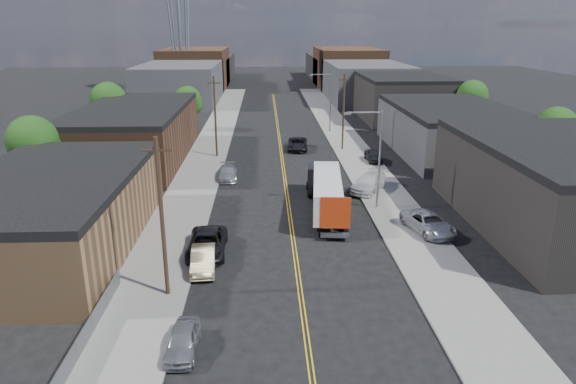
{
  "coord_description": "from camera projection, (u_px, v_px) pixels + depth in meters",
  "views": [
    {
      "loc": [
        -2.06,
        -18.46,
        15.95
      ],
      "look_at": [
        -0.2,
        22.6,
        2.5
      ],
      "focal_mm": 32.0,
      "sensor_mm": 36.0,
      "label": 1
    }
  ],
  "objects": [
    {
      "name": "skyline_right_c",
      "position": [
        337.0,
        68.0,
        155.27
      ],
      "size": [
        16.0,
        40.0,
        7.0
      ],
      "primitive_type": "cube",
      "color": "black",
      "rests_on": "ground"
    },
    {
      "name": "car_left_a",
      "position": [
        183.0,
        341.0,
        26.06
      ],
      "size": [
        1.66,
        3.92,
        1.32
      ],
      "primitive_type": "imported",
      "rotation": [
        0.0,
        0.0,
        -0.03
      ],
      "color": "#A0A3A5",
      "rests_on": "ground"
    },
    {
      "name": "skyline_left_c",
      "position": [
        204.0,
        68.0,
        153.56
      ],
      "size": [
        16.0,
        40.0,
        7.0
      ],
      "primitive_type": "cube",
      "color": "black",
      "rests_on": "ground"
    },
    {
      "name": "car_left_d",
      "position": [
        227.0,
        173.0,
        55.37
      ],
      "size": [
        2.19,
        4.89,
        1.39
      ],
      "primitive_type": "imported",
      "rotation": [
        0.0,
        0.0,
        0.05
      ],
      "color": "#AEB2B4",
      "rests_on": "ground"
    },
    {
      "name": "skyline_right_b",
      "position": [
        347.0,
        68.0,
        135.82
      ],
      "size": [
        16.0,
        26.0,
        10.0
      ],
      "primitive_type": "cube",
      "color": "#4F301F",
      "rests_on": "ground"
    },
    {
      "name": "industrial_right_b",
      "position": [
        451.0,
        129.0,
        66.25
      ],
      "size": [
        14.0,
        24.0,
        6.1
      ],
      "color": "#343437",
      "rests_on": "ground"
    },
    {
      "name": "centerline",
      "position": [
        282.0,
        156.0,
        65.3
      ],
      "size": [
        0.32,
        120.0,
        0.01
      ],
      "primitive_type": "cube",
      "color": "gold",
      "rests_on": "ground"
    },
    {
      "name": "industrial_right_a",
      "position": [
        564.0,
        186.0,
        41.41
      ],
      "size": [
        14.0,
        22.0,
        7.1
      ],
      "color": "black",
      "rests_on": "ground"
    },
    {
      "name": "car_right_lot_a",
      "position": [
        428.0,
        223.0,
        40.83
      ],
      "size": [
        3.84,
        5.94,
        1.52
      ],
      "primitive_type": "imported",
      "rotation": [
        0.0,
        0.0,
        0.26
      ],
      "color": "#BABCC0",
      "rests_on": "sidewalk_right"
    },
    {
      "name": "car_left_b",
      "position": [
        203.0,
        259.0,
        34.9
      ],
      "size": [
        1.9,
        4.64,
        1.5
      ],
      "primitive_type": "imported",
      "rotation": [
        0.0,
        0.0,
        0.07
      ],
      "color": "tan",
      "rests_on": "ground"
    },
    {
      "name": "tree_left_near",
      "position": [
        34.0,
        144.0,
        48.42
      ],
      "size": [
        4.85,
        4.76,
        7.91
      ],
      "color": "black",
      "rests_on": "ground"
    },
    {
      "name": "warehouse_brown",
      "position": [
        135.0,
        133.0,
        62.56
      ],
      "size": [
        12.0,
        26.0,
        6.6
      ],
      "color": "#4F301F",
      "rests_on": "ground"
    },
    {
      "name": "tree_right_far",
      "position": [
        472.0,
        98.0,
        79.23
      ],
      "size": [
        4.85,
        4.76,
        7.91
      ],
      "color": "black",
      "rests_on": "ground"
    },
    {
      "name": "tree_right_near",
      "position": [
        556.0,
        130.0,
        56.54
      ],
      "size": [
        4.6,
        4.48,
        7.44
      ],
      "color": "black",
      "rests_on": "ground"
    },
    {
      "name": "sidewalk_right",
      "position": [
        356.0,
        155.0,
        65.69
      ],
      "size": [
        5.0,
        140.0,
        0.15
      ],
      "primitive_type": "cube",
      "color": "slate",
      "rests_on": "ground"
    },
    {
      "name": "chainlink_fence",
      "position": [
        76.0,
        351.0,
        25.2
      ],
      "size": [
        0.05,
        16.0,
        1.22
      ],
      "color": "slate",
      "rests_on": "ground"
    },
    {
      "name": "car_right_lot_b",
      "position": [
        369.0,
        183.0,
        51.06
      ],
      "size": [
        4.87,
        6.0,
        1.63
      ],
      "primitive_type": "imported",
      "rotation": [
        0.0,
        0.0,
        -0.55
      ],
      "color": "silver",
      "rests_on": "sidewalk_right"
    },
    {
      "name": "warehouse_tan",
      "position": [
        51.0,
        211.0,
        38.03
      ],
      "size": [
        12.0,
        22.0,
        5.6
      ],
      "color": "olive",
      "rests_on": "ground"
    },
    {
      "name": "car_right_lot_c",
      "position": [
        373.0,
        156.0,
        62.02
      ],
      "size": [
        1.77,
        4.21,
        1.42
      ],
      "primitive_type": "imported",
      "rotation": [
        0.0,
        0.0,
        0.02
      ],
      "color": "black",
      "rests_on": "sidewalk_right"
    },
    {
      "name": "tree_left_mid",
      "position": [
        109.0,
        103.0,
        72.07
      ],
      "size": [
        5.1,
        5.04,
        8.37
      ],
      "color": "black",
      "rests_on": "ground"
    },
    {
      "name": "utility_pole_left_far",
      "position": [
        215.0,
        116.0,
        63.36
      ],
      "size": [
        1.6,
        0.26,
        10.0
      ],
      "color": "black",
      "rests_on": "ground"
    },
    {
      "name": "sidewalk_left",
      "position": [
        207.0,
        156.0,
        64.87
      ],
      "size": [
        5.0,
        140.0,
        0.15
      ],
      "primitive_type": "cube",
      "color": "slate",
      "rests_on": "ground"
    },
    {
      "name": "car_ahead_truck",
      "position": [
        298.0,
        144.0,
        68.37
      ],
      "size": [
        2.98,
        5.76,
        1.55
      ],
      "primitive_type": "imported",
      "rotation": [
        0.0,
        0.0,
        -0.07
      ],
      "color": "black",
      "rests_on": "ground"
    },
    {
      "name": "streetlight_near",
      "position": [
        375.0,
        152.0,
        44.99
      ],
      "size": [
        3.39,
        0.25,
        9.0
      ],
      "color": "gray",
      "rests_on": "ground"
    },
    {
      "name": "industrial_right_c",
      "position": [
        401.0,
        97.0,
        90.7
      ],
      "size": [
        14.0,
        22.0,
        7.6
      ],
      "color": "black",
      "rests_on": "ground"
    },
    {
      "name": "streetlight_far",
      "position": [
        328.0,
        98.0,
        78.22
      ],
      "size": [
        3.39,
        0.25,
        9.0
      ],
      "color": "gray",
      "rests_on": "ground"
    },
    {
      "name": "skyline_right_a",
      "position": [
        365.0,
        82.0,
        112.39
      ],
      "size": [
        16.0,
        30.0,
        8.0
      ],
      "primitive_type": "cube",
      "color": "#343437",
      "rests_on": "ground"
    },
    {
      "name": "ground",
      "position": [
        278.0,
        133.0,
        79.55
      ],
      "size": [
        260.0,
        260.0,
        0.0
      ],
      "primitive_type": "plane",
      "color": "black",
      "rests_on": "ground"
    },
    {
      "name": "skyline_left_a",
      "position": [
        181.0,
        83.0,
        110.67
      ],
      "size": [
        16.0,
        30.0,
        8.0
      ],
      "primitive_type": "cube",
      "color": "#343437",
      "rests_on": "ground"
    },
    {
      "name": "car_left_c",
      "position": [
        207.0,
        243.0,
        37.24
      ],
      "size": [
        2.73,
        5.85,
        1.62
      ],
      "primitive_type": "imported",
      "rotation": [
        0.0,
        0.0,
        0.01
      ],
      "color": "black",
      "rests_on": "ground"
    },
    {
      "name": "utility_pole_left_near",
      "position": [
        162.0,
        218.0,
        30.12
      ],
      "size": [
        1.6,
        0.26,
        10.0
      ],
      "color": "black",
      "rests_on": "ground"
    },
    {
      "name": "semi_truck",
      "position": [
        325.0,
        189.0,
        45.45
      ],
      "size": [
        3.35,
        13.86,
        3.57
      ],
      "rotation": [
        0.0,
        0.0,
        -0.1
      ],
      "color": "silver",
      "rests_on": "ground"
    },
    {
      "name": "utility_pole_right",
      "position": [
        343.0,
        112.0,
        66.91
      ],
      "size": [
        1.6,
        0.26,
        10.0
      ],
      "color": "black",
      "rests_on": "ground"
    },
    {
      "name": "tree_left_far",
      "position": [
        188.0,
        102.0,
        79.43
      ],
      "size": [
        4.35,
        4.2,
        6.97
      ],
      "color": "black",
      "rests_on": "ground"
    },
    {
      "name": "skyline_left_b",
      "position": [
        196.0,
        68.0,
        134.1
      ],
      "size": [
        16.0,
        26.0,
        10.0
      ],
      "primitive_type": "cube",
      "color": "#4F301F",
      "rests_on": "ground"
    }
  ]
}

